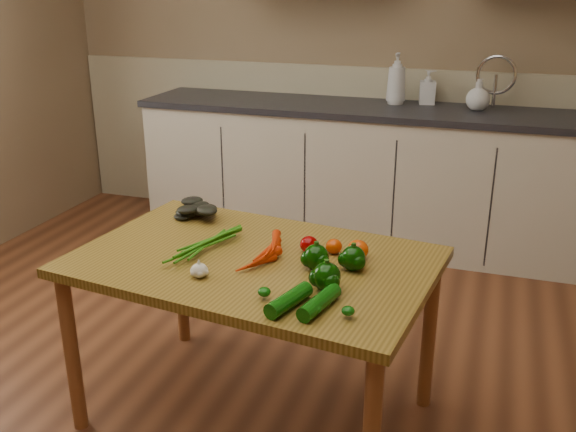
# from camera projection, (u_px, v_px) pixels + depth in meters

# --- Properties ---
(room) EXTENTS (4.04, 5.04, 2.64)m
(room) POSITION_uv_depth(u_px,v_px,m) (180.00, 104.00, 2.18)
(room) COLOR brown
(room) RESTS_ON ground
(counter_run) EXTENTS (2.84, 0.64, 1.14)m
(counter_run) POSITION_uv_depth(u_px,v_px,m) (361.00, 173.00, 4.18)
(counter_run) COLOR beige
(counter_run) RESTS_ON ground
(table) EXTENTS (1.38, 0.98, 0.69)m
(table) POSITION_uv_depth(u_px,v_px,m) (254.00, 276.00, 2.37)
(table) COLOR olive
(table) RESTS_ON ground
(soap_bottle_a) EXTENTS (0.12, 0.12, 0.32)m
(soap_bottle_a) POSITION_uv_depth(u_px,v_px,m) (397.00, 79.00, 4.02)
(soap_bottle_a) COLOR silver
(soap_bottle_a) RESTS_ON counter_run
(soap_bottle_b) EXTENTS (0.11, 0.11, 0.21)m
(soap_bottle_b) POSITION_uv_depth(u_px,v_px,m) (428.00, 87.00, 4.03)
(soap_bottle_b) COLOR silver
(soap_bottle_b) RESTS_ON counter_run
(soap_bottle_c) EXTENTS (0.19, 0.19, 0.18)m
(soap_bottle_c) POSITION_uv_depth(u_px,v_px,m) (478.00, 95.00, 3.86)
(soap_bottle_c) COLOR silver
(soap_bottle_c) RESTS_ON counter_run
(carrot_bunch) EXTENTS (0.26, 0.21, 0.06)m
(carrot_bunch) POSITION_uv_depth(u_px,v_px,m) (248.00, 248.00, 2.35)
(carrot_bunch) COLOR red
(carrot_bunch) RESTS_ON table
(leafy_greens) EXTENTS (0.18, 0.17, 0.09)m
(leafy_greens) POSITION_uv_depth(u_px,v_px,m) (199.00, 207.00, 2.72)
(leafy_greens) COLOR black
(leafy_greens) RESTS_ON table
(garlic_bulb) EXTENTS (0.06, 0.06, 0.05)m
(garlic_bulb) POSITION_uv_depth(u_px,v_px,m) (199.00, 270.00, 2.18)
(garlic_bulb) COLOR silver
(garlic_bulb) RESTS_ON table
(pepper_a) EXTENTS (0.09, 0.09, 0.09)m
(pepper_a) POSITION_uv_depth(u_px,v_px,m) (316.00, 257.00, 2.24)
(pepper_a) COLOR black
(pepper_a) RESTS_ON table
(pepper_b) EXTENTS (0.09, 0.09, 0.09)m
(pepper_b) POSITION_uv_depth(u_px,v_px,m) (353.00, 258.00, 2.23)
(pepper_b) COLOR black
(pepper_b) RESTS_ON table
(pepper_c) EXTENTS (0.09, 0.09, 0.09)m
(pepper_c) POSITION_uv_depth(u_px,v_px,m) (326.00, 277.00, 2.09)
(pepper_c) COLOR black
(pepper_c) RESTS_ON table
(tomato_a) EXTENTS (0.07, 0.07, 0.06)m
(tomato_a) POSITION_uv_depth(u_px,v_px,m) (309.00, 244.00, 2.38)
(tomato_a) COLOR #840202
(tomato_a) RESTS_ON table
(tomato_b) EXTENTS (0.06, 0.06, 0.06)m
(tomato_b) POSITION_uv_depth(u_px,v_px,m) (334.00, 246.00, 2.37)
(tomato_b) COLOR #C63B04
(tomato_b) RESTS_ON table
(tomato_c) EXTENTS (0.08, 0.08, 0.07)m
(tomato_c) POSITION_uv_depth(u_px,v_px,m) (358.00, 250.00, 2.32)
(tomato_c) COLOR #C63B04
(tomato_c) RESTS_ON table
(zucchini_a) EXTENTS (0.10, 0.20, 0.05)m
(zucchini_a) POSITION_uv_depth(u_px,v_px,m) (319.00, 303.00, 1.97)
(zucchini_a) COLOR #084207
(zucchini_a) RESTS_ON table
(zucchini_b) EXTENTS (0.11, 0.20, 0.05)m
(zucchini_b) POSITION_uv_depth(u_px,v_px,m) (289.00, 300.00, 1.98)
(zucchini_b) COLOR #084207
(zucchini_b) RESTS_ON table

